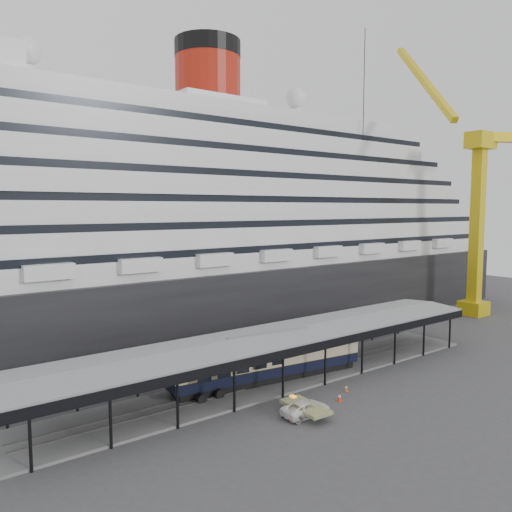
# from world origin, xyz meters

# --- Properties ---
(ground) EXTENTS (200.00, 200.00, 0.00)m
(ground) POSITION_xyz_m (0.00, 0.00, 0.00)
(ground) COLOR #3B3B3E
(ground) RESTS_ON ground
(cruise_ship) EXTENTS (130.00, 30.00, 43.90)m
(cruise_ship) POSITION_xyz_m (0.05, 32.00, 18.35)
(cruise_ship) COLOR black
(cruise_ship) RESTS_ON ground
(platform_canopy) EXTENTS (56.00, 9.18, 5.30)m
(platform_canopy) POSITION_xyz_m (0.00, 5.00, 2.36)
(platform_canopy) COLOR slate
(platform_canopy) RESTS_ON ground
(crane_yellow) EXTENTS (23.83, 18.78, 47.60)m
(crane_yellow) POSITION_xyz_m (47.06, 10.54, 19.96)
(crane_yellow) COLOR gold
(crane_yellow) RESTS_ON ground
(port_truck) EXTENTS (4.80, 2.36, 1.31)m
(port_truck) POSITION_xyz_m (-4.05, -3.65, 0.66)
(port_truck) COLOR white
(port_truck) RESTS_ON ground
(pullman_carriage) EXTENTS (22.31, 5.55, 21.73)m
(pullman_carriage) POSITION_xyz_m (-1.36, 5.00, 2.64)
(pullman_carriage) COLOR black
(pullman_carriage) RESTS_ON ground
(traffic_cone_left) EXTENTS (0.45, 0.45, 0.74)m
(traffic_cone_left) POSITION_xyz_m (-5.78, -3.65, 0.37)
(traffic_cone_left) COLOR red
(traffic_cone_left) RESTS_ON ground
(traffic_cone_mid) EXTENTS (0.53, 0.53, 0.79)m
(traffic_cone_mid) POSITION_xyz_m (0.83, -3.12, 0.39)
(traffic_cone_mid) COLOR red
(traffic_cone_mid) RESTS_ON ground
(traffic_cone_right) EXTENTS (0.39, 0.39, 0.67)m
(traffic_cone_right) POSITION_xyz_m (3.32, -1.70, 0.33)
(traffic_cone_right) COLOR #F7580D
(traffic_cone_right) RESTS_ON ground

